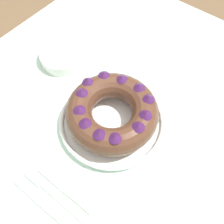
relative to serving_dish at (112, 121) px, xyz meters
The scene contains 8 objects.
ground_plane 0.75m from the serving_dish, 57.24° to the right, with size 8.00×8.00×0.00m, color brown.
dining_table 0.11m from the serving_dish, 57.24° to the right, with size 1.19×1.13×0.74m.
serving_dish is the anchor object (origin of this frame).
bundt_cake 0.05m from the serving_dish, 30.47° to the left, with size 0.25×0.25×0.08m.
fork 0.25m from the serving_dish, behind, with size 0.02×0.21×0.01m.
serving_knife 0.28m from the serving_dish, behind, with size 0.02×0.23×0.01m.
cake_knife 0.23m from the serving_dish, behind, with size 0.02×0.18×0.01m.
side_bowl 0.30m from the serving_dish, 71.60° to the left, with size 0.15×0.15×0.04m, color white.
Camera 1 is at (-0.31, -0.20, 1.40)m, focal length 42.00 mm.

